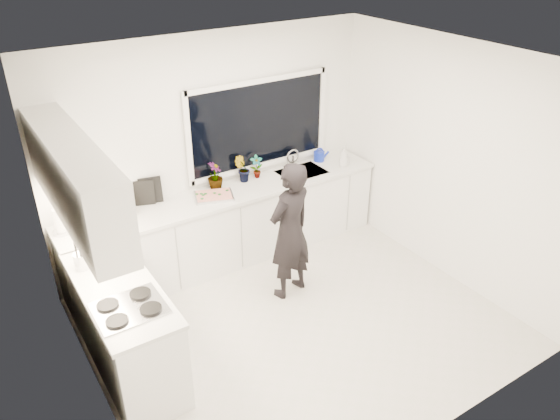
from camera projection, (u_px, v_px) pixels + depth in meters
floor at (297, 323)px, 5.73m from camera, size 4.00×3.50×0.02m
wall_back at (214, 149)px, 6.37m from camera, size 4.00×0.02×2.70m
wall_left at (81, 279)px, 4.12m from camera, size 0.02×3.50×2.70m
wall_right at (448, 162)px, 6.04m from camera, size 0.02×3.50×2.70m
ceiling at (302, 63)px, 4.43m from camera, size 4.00×3.50×0.02m
window at (259, 124)px, 6.54m from camera, size 1.80×0.02×1.00m
base_cabinets_back at (230, 228)px, 6.58m from camera, size 3.92×0.58×0.88m
base_cabinets_left at (125, 329)px, 4.97m from camera, size 0.58×1.60×0.88m
countertop_back at (228, 194)px, 6.35m from camera, size 3.94×0.62×0.04m
countertop_left at (118, 289)px, 4.75m from camera, size 0.62×1.60×0.04m
upper_cabinets at (74, 179)px, 4.50m from camera, size 0.34×2.10×0.70m
sink at (302, 175)px, 6.88m from camera, size 0.58×0.42×0.14m
faucet at (293, 158)px, 6.95m from camera, size 0.03×0.03×0.22m
stovetop at (129, 308)px, 4.47m from camera, size 0.56×0.48×0.03m
person at (290, 231)px, 5.82m from camera, size 0.65×0.50×1.58m
pizza_tray at (214, 196)px, 6.23m from camera, size 0.51×0.45×0.03m
pizza at (214, 195)px, 6.22m from camera, size 0.46×0.40×0.01m
watering_can at (319, 156)px, 7.12m from camera, size 0.18×0.18×0.13m
paper_towel_roll at (60, 222)px, 5.48m from camera, size 0.14×0.14×0.26m
knife_block at (128, 204)px, 5.86m from camera, size 0.14×0.11×0.22m
utensil_crock at (81, 261)px, 4.95m from camera, size 0.15×0.15×0.16m
picture_frame_large at (144, 193)px, 6.03m from camera, size 0.21×0.09×0.28m
picture_frame_small at (151, 190)px, 6.06m from camera, size 0.25×0.07×0.30m
herb_plants at (233, 172)px, 6.47m from camera, size 0.78×0.25×0.33m
soap_bottles at (344, 157)px, 6.95m from camera, size 0.15×0.14×0.28m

